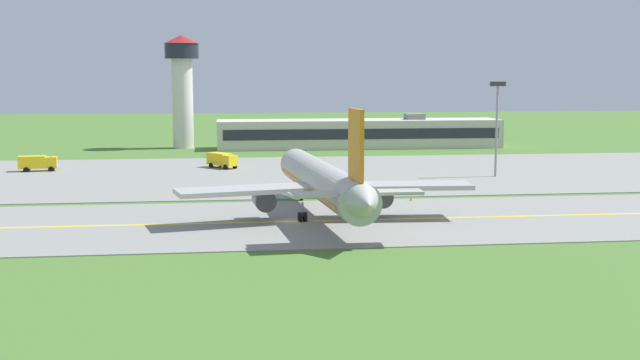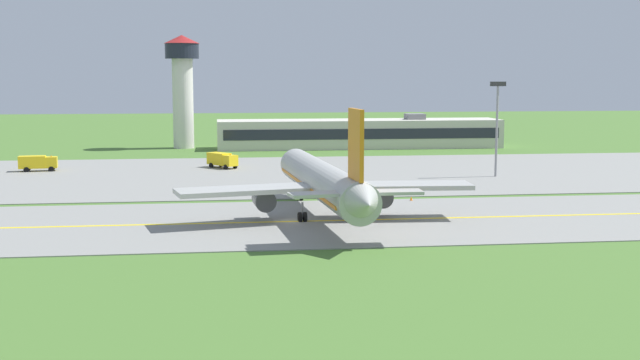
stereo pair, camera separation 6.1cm
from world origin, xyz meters
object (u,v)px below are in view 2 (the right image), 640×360
at_px(service_truck_baggage, 38,162).
at_px(control_tower, 183,80).
at_px(service_truck_fuel, 222,159).
at_px(apron_light_mast, 497,117).
at_px(airplane_lead, 323,182).

xyz_separation_m(service_truck_baggage, control_tower, (21.94, 40.34, 13.13)).
height_order(service_truck_fuel, control_tower, control_tower).
relative_size(control_tower, apron_light_mast, 1.64).
distance_m(service_truck_fuel, apron_light_mast, 45.90).
relative_size(airplane_lead, service_truck_fuel, 6.63).
height_order(airplane_lead, apron_light_mast, apron_light_mast).
relative_size(service_truck_fuel, control_tower, 0.25).
distance_m(airplane_lead, service_truck_baggage, 63.73).
xyz_separation_m(airplane_lead, service_truck_fuel, (-10.76, 49.78, -2.60)).
bearing_deg(service_truck_baggage, control_tower, 61.46).
relative_size(service_truck_fuel, apron_light_mast, 0.41).
distance_m(airplane_lead, apron_light_mast, 45.66).
distance_m(service_truck_fuel, control_tower, 42.40).
xyz_separation_m(service_truck_baggage, service_truck_fuel, (29.96, 0.83, 0.00)).
height_order(airplane_lead, service_truck_baggage, airplane_lead).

